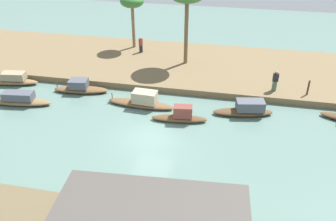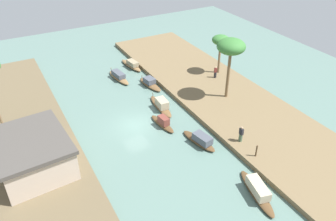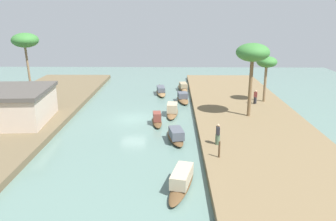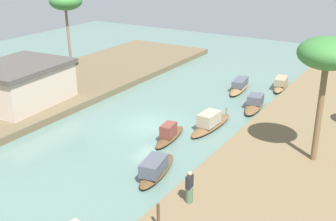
{
  "view_description": "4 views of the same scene",
  "coord_description": "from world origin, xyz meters",
  "px_view_note": "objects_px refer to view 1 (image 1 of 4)",
  "views": [
    {
      "loc": [
        -4.91,
        18.7,
        13.6
      ],
      "look_at": [
        -0.65,
        -2.2,
        0.94
      ],
      "focal_mm": 38.6,
      "sensor_mm": 36.0,
      "label": 1
    },
    {
      "loc": [
        -27.68,
        11.21,
        20.79
      ],
      "look_at": [
        -0.67,
        -3.58,
        1.14
      ],
      "focal_mm": 36.36,
      "sensor_mm": 36.0,
      "label": 2
    },
    {
      "loc": [
        -32.65,
        -4.11,
        10.46
      ],
      "look_at": [
        0.07,
        -3.56,
        0.89
      ],
      "focal_mm": 36.06,
      "sensor_mm": 36.0,
      "label": 3
    },
    {
      "loc": [
        -23.68,
        -15.88,
        12.08
      ],
      "look_at": [
        1.15,
        -0.8,
        0.9
      ],
      "focal_mm": 45.74,
      "sensor_mm": 36.0,
      "label": 4
    }
  ],
  "objects_px": {
    "sampan_downstream_large": "(246,109)",
    "sampan_upstream_small": "(80,88)",
    "sampan_near_left_bank": "(142,101)",
    "sampan_with_red_awning": "(11,80)",
    "person_on_near_bank": "(275,82)",
    "mooring_post": "(308,88)",
    "person_by_mooring": "(141,46)",
    "palm_tree_left_far": "(132,2)",
    "sampan_with_tall_canopy": "(181,116)",
    "sampan_midstream": "(20,100)"
  },
  "relations": [
    {
      "from": "sampan_downstream_large",
      "to": "sampan_upstream_small",
      "type": "relative_size",
      "value": 0.98
    },
    {
      "from": "sampan_near_left_bank",
      "to": "sampan_with_red_awning",
      "type": "relative_size",
      "value": 1.05
    },
    {
      "from": "person_on_near_bank",
      "to": "mooring_post",
      "type": "distance_m",
      "value": 2.48
    },
    {
      "from": "person_by_mooring",
      "to": "palm_tree_left_far",
      "type": "distance_m",
      "value": 4.11
    },
    {
      "from": "sampan_with_tall_canopy",
      "to": "sampan_midstream",
      "type": "relative_size",
      "value": 0.82
    },
    {
      "from": "sampan_with_red_awning",
      "to": "mooring_post",
      "type": "xyz_separation_m",
      "value": [
        -23.91,
        -1.95,
        0.73
      ]
    },
    {
      "from": "palm_tree_left_far",
      "to": "sampan_midstream",
      "type": "bearing_deg",
      "value": 65.58
    },
    {
      "from": "sampan_with_red_awning",
      "to": "mooring_post",
      "type": "distance_m",
      "value": 24.0
    },
    {
      "from": "sampan_midstream",
      "to": "sampan_upstream_small",
      "type": "xyz_separation_m",
      "value": [
        -3.69,
        -2.8,
        -0.01
      ]
    },
    {
      "from": "sampan_near_left_bank",
      "to": "palm_tree_left_far",
      "type": "xyz_separation_m",
      "value": [
        3.67,
        -10.58,
        4.5
      ]
    },
    {
      "from": "sampan_with_tall_canopy",
      "to": "sampan_with_red_awning",
      "type": "bearing_deg",
      "value": -17.51
    },
    {
      "from": "sampan_with_tall_canopy",
      "to": "person_by_mooring",
      "type": "height_order",
      "value": "person_by_mooring"
    },
    {
      "from": "sampan_with_tall_canopy",
      "to": "palm_tree_left_far",
      "type": "xyz_separation_m",
      "value": [
        6.83,
        -12.06,
        4.55
      ]
    },
    {
      "from": "sampan_midstream",
      "to": "person_by_mooring",
      "type": "distance_m",
      "value": 12.73
    },
    {
      "from": "sampan_upstream_small",
      "to": "person_on_near_bank",
      "type": "xyz_separation_m",
      "value": [
        -15.18,
        -2.33,
        0.87
      ]
    },
    {
      "from": "sampan_with_tall_canopy",
      "to": "palm_tree_left_far",
      "type": "height_order",
      "value": "palm_tree_left_far"
    },
    {
      "from": "person_by_mooring",
      "to": "sampan_downstream_large",
      "type": "bearing_deg",
      "value": 69.42
    },
    {
      "from": "sampan_with_tall_canopy",
      "to": "sampan_upstream_small",
      "type": "distance_m",
      "value": 9.06
    },
    {
      "from": "sampan_with_red_awning",
      "to": "sampan_midstream",
      "type": "xyz_separation_m",
      "value": [
        -2.58,
        2.98,
        -0.0
      ]
    },
    {
      "from": "sampan_midstream",
      "to": "person_on_near_bank",
      "type": "bearing_deg",
      "value": -171.73
    },
    {
      "from": "sampan_with_tall_canopy",
      "to": "sampan_near_left_bank",
      "type": "bearing_deg",
      "value": -31.56
    },
    {
      "from": "palm_tree_left_far",
      "to": "sampan_upstream_small",
      "type": "bearing_deg",
      "value": 78.97
    },
    {
      "from": "sampan_with_tall_canopy",
      "to": "sampan_with_red_awning",
      "type": "relative_size",
      "value": 0.81
    },
    {
      "from": "person_on_near_bank",
      "to": "sampan_with_red_awning",
      "type": "bearing_deg",
      "value": -176.03
    },
    {
      "from": "sampan_with_tall_canopy",
      "to": "sampan_downstream_large",
      "type": "height_order",
      "value": "sampan_with_tall_canopy"
    },
    {
      "from": "sampan_with_tall_canopy",
      "to": "person_on_near_bank",
      "type": "xyz_separation_m",
      "value": [
        -6.53,
        -5.05,
        0.85
      ]
    },
    {
      "from": "person_on_near_bank",
      "to": "palm_tree_left_far",
      "type": "relative_size",
      "value": 0.32
    },
    {
      "from": "sampan_with_red_awning",
      "to": "person_by_mooring",
      "type": "xyz_separation_m",
      "value": [
        -9.14,
        -7.9,
        0.79
      ]
    },
    {
      "from": "sampan_with_tall_canopy",
      "to": "sampan_midstream",
      "type": "xyz_separation_m",
      "value": [
        12.33,
        0.07,
        -0.01
      ]
    },
    {
      "from": "sampan_near_left_bank",
      "to": "person_by_mooring",
      "type": "xyz_separation_m",
      "value": [
        2.61,
        -9.33,
        0.73
      ]
    },
    {
      "from": "sampan_with_tall_canopy",
      "to": "sampan_with_red_awning",
      "type": "height_order",
      "value": "sampan_with_tall_canopy"
    },
    {
      "from": "sampan_with_red_awning",
      "to": "palm_tree_left_far",
      "type": "height_order",
      "value": "palm_tree_left_far"
    },
    {
      "from": "sampan_downstream_large",
      "to": "person_on_near_bank",
      "type": "distance_m",
      "value": 3.94
    },
    {
      "from": "mooring_post",
      "to": "sampan_near_left_bank",
      "type": "bearing_deg",
      "value": 15.53
    },
    {
      "from": "sampan_with_red_awning",
      "to": "sampan_with_tall_canopy",
      "type": "bearing_deg",
      "value": 161.17
    },
    {
      "from": "sampan_with_red_awning",
      "to": "palm_tree_left_far",
      "type": "bearing_deg",
      "value": -139.28
    },
    {
      "from": "sampan_with_red_awning",
      "to": "sampan_downstream_large",
      "type": "xyz_separation_m",
      "value": [
        -19.38,
        1.11,
        0.05
      ]
    },
    {
      "from": "mooring_post",
      "to": "sampan_with_tall_canopy",
      "type": "bearing_deg",
      "value": 28.36
    },
    {
      "from": "sampan_upstream_small",
      "to": "mooring_post",
      "type": "bearing_deg",
      "value": 179.1
    },
    {
      "from": "sampan_with_tall_canopy",
      "to": "sampan_downstream_large",
      "type": "xyz_separation_m",
      "value": [
        -4.46,
        -1.8,
        0.04
      ]
    },
    {
      "from": "sampan_near_left_bank",
      "to": "sampan_downstream_large",
      "type": "bearing_deg",
      "value": -174.55
    },
    {
      "from": "sampan_near_left_bank",
      "to": "person_by_mooring",
      "type": "relative_size",
      "value": 3.34
    },
    {
      "from": "sampan_with_tall_canopy",
      "to": "mooring_post",
      "type": "relative_size",
      "value": 3.34
    },
    {
      "from": "sampan_downstream_large",
      "to": "palm_tree_left_far",
      "type": "xyz_separation_m",
      "value": [
        11.29,
        -10.26,
        4.51
      ]
    },
    {
      "from": "sampan_with_tall_canopy",
      "to": "person_on_near_bank",
      "type": "height_order",
      "value": "person_on_near_bank"
    },
    {
      "from": "sampan_with_red_awning",
      "to": "sampan_upstream_small",
      "type": "distance_m",
      "value": 6.27
    },
    {
      "from": "sampan_with_red_awning",
      "to": "sampan_midstream",
      "type": "relative_size",
      "value": 1.01
    },
    {
      "from": "person_on_near_bank",
      "to": "palm_tree_left_far",
      "type": "height_order",
      "value": "palm_tree_left_far"
    },
    {
      "from": "sampan_near_left_bank",
      "to": "person_by_mooring",
      "type": "bearing_deg",
      "value": -71.27
    },
    {
      "from": "sampan_near_left_bank",
      "to": "sampan_upstream_small",
      "type": "height_order",
      "value": "sampan_near_left_bank"
    }
  ]
}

